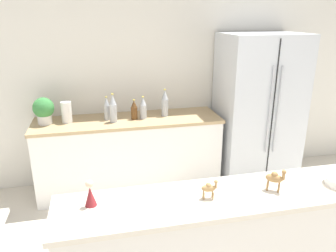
% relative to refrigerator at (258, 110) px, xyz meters
% --- Properties ---
extents(wall_back, '(8.00, 0.06, 2.55)m').
position_rel_refrigerator_xyz_m(wall_back, '(-1.24, 0.39, 0.37)').
color(wall_back, silver).
rests_on(wall_back, ground_plane).
extents(back_counter, '(2.13, 0.63, 0.88)m').
position_rel_refrigerator_xyz_m(back_counter, '(-1.59, 0.06, -0.47)').
color(back_counter, white).
rests_on(back_counter, ground_plane).
extents(refrigerator, '(0.95, 0.72, 1.82)m').
position_rel_refrigerator_xyz_m(refrigerator, '(0.00, 0.00, 0.00)').
color(refrigerator, silver).
rests_on(refrigerator, ground_plane).
extents(potted_plant, '(0.23, 0.23, 0.29)m').
position_rel_refrigerator_xyz_m(potted_plant, '(-2.50, 0.09, 0.13)').
color(potted_plant, silver).
rests_on(potted_plant, back_counter).
extents(paper_towel_roll, '(0.11, 0.11, 0.24)m').
position_rel_refrigerator_xyz_m(paper_towel_roll, '(-2.26, 0.09, 0.09)').
color(paper_towel_roll, white).
rests_on(paper_towel_roll, back_counter).
extents(back_bottle_0, '(0.08, 0.08, 0.26)m').
position_rel_refrigerator_xyz_m(back_bottle_0, '(-1.42, 0.04, 0.10)').
color(back_bottle_0, '#B2B7BC').
rests_on(back_bottle_0, back_counter).
extents(back_bottle_1, '(0.07, 0.07, 0.23)m').
position_rel_refrigerator_xyz_m(back_bottle_1, '(-1.52, 0.04, 0.08)').
color(back_bottle_1, brown).
rests_on(back_bottle_1, back_counter).
extents(back_bottle_2, '(0.08, 0.08, 0.32)m').
position_rel_refrigerator_xyz_m(back_bottle_2, '(-1.76, -0.01, 0.13)').
color(back_bottle_2, '#B2B7BC').
rests_on(back_bottle_2, back_counter).
extents(back_bottle_3, '(0.08, 0.08, 0.32)m').
position_rel_refrigerator_xyz_m(back_bottle_3, '(-1.15, 0.09, 0.13)').
color(back_bottle_3, '#B2B7BC').
rests_on(back_bottle_3, back_counter).
extents(back_bottle_4, '(0.07, 0.07, 0.27)m').
position_rel_refrigerator_xyz_m(back_bottle_4, '(-1.82, 0.08, 0.10)').
color(back_bottle_4, '#B2B7BC').
rests_on(back_bottle_4, back_counter).
extents(camel_figurine, '(0.12, 0.11, 0.15)m').
position_rel_refrigerator_xyz_m(camel_figurine, '(-0.89, -1.93, 0.16)').
color(camel_figurine, olive).
rests_on(camel_figurine, bar_counter).
extents(camel_figurine_second, '(0.10, 0.06, 0.12)m').
position_rel_refrigerator_xyz_m(camel_figurine_second, '(-1.32, -1.92, 0.15)').
color(camel_figurine_second, '#A87F4C').
rests_on(camel_figurine_second, bar_counter).
extents(wise_man_figurine_crimson, '(0.07, 0.07, 0.16)m').
position_rel_refrigerator_xyz_m(wise_man_figurine_crimson, '(-2.01, -1.85, 0.15)').
color(wise_man_figurine_crimson, maroon).
rests_on(wise_man_figurine_crimson, bar_counter).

